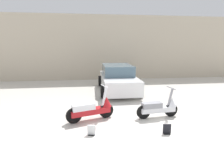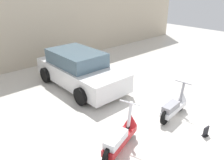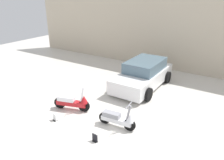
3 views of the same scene
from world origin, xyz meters
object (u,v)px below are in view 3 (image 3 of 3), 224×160
(car_rear_left, at_px, (143,75))
(placard_near_left_scooter, at_px, (55,118))
(scooter_front_right, at_px, (118,118))
(scooter_front_left, at_px, (73,101))
(placard_near_right_scooter, at_px, (95,138))

(car_rear_left, relative_size, placard_near_left_scooter, 14.40)
(scooter_front_right, height_order, placard_near_left_scooter, scooter_front_right)
(scooter_front_left, xyz_separation_m, car_rear_left, (1.28, 3.48, 0.25))
(car_rear_left, bearing_deg, placard_near_right_scooter, 7.14)
(scooter_front_left, bearing_deg, car_rear_left, 52.09)
(scooter_front_right, height_order, placard_near_right_scooter, scooter_front_right)
(scooter_front_right, xyz_separation_m, placard_near_right_scooter, (-0.20, -1.03, -0.22))
(scooter_front_left, distance_m, car_rear_left, 3.71)
(scooter_front_right, distance_m, placard_near_right_scooter, 1.08)
(scooter_front_left, relative_size, placard_near_left_scooter, 5.42)
(placard_near_right_scooter, bearing_deg, scooter_front_left, 149.51)
(car_rear_left, distance_m, placard_near_right_scooter, 4.62)
(scooter_front_left, xyz_separation_m, scooter_front_right, (2.05, -0.05, -0.03))
(scooter_front_left, bearing_deg, placard_near_right_scooter, -48.24)
(scooter_front_right, relative_size, placard_near_left_scooter, 5.17)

